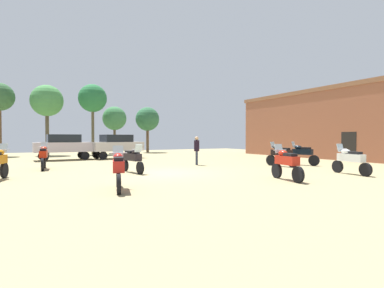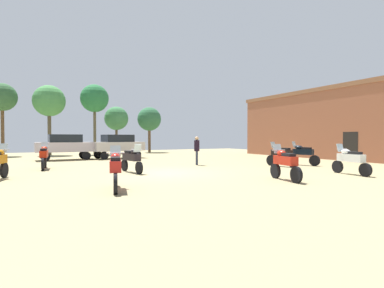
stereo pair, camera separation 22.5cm
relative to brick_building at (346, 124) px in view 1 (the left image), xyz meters
name	(u,v)px [view 1 (the left image)]	position (x,y,z in m)	size (l,w,h in m)	color
ground_plane	(165,173)	(-18.00, -2.60, -2.96)	(44.00, 52.00, 0.02)	#91835C
brick_building	(346,124)	(0.00, 0.00, 0.00)	(6.12, 20.00, 5.92)	#98563B
motorcycle_2	(281,154)	(-10.48, -2.93, -2.21)	(0.67, 2.21, 1.49)	black
motorcycle_3	(302,154)	(-8.63, -2.90, -2.21)	(0.82, 2.08, 1.50)	black
motorcycle_4	(132,158)	(-19.37, -1.74, -2.24)	(0.69, 2.24, 1.44)	black
motorcycle_6	(286,163)	(-14.62, -7.35, -2.22)	(0.70, 2.09, 1.48)	black
motorcycle_8	(350,159)	(-10.45, -7.37, -2.23)	(0.66, 2.19, 1.45)	black
motorcycle_9	(118,169)	(-21.28, -6.35, -2.22)	(0.74, 2.07, 1.48)	black
motorcycle_11	(44,156)	(-23.22, 2.15, -2.21)	(0.62, 2.30, 1.50)	black
car_1	(117,144)	(-17.45, 8.96, -1.78)	(4.55, 2.53, 2.00)	black
car_2	(64,145)	(-21.55, 9.08, -1.78)	(4.38, 1.99, 2.00)	black
person_1	(197,148)	(-14.49, 0.38, -1.88)	(0.45, 0.45, 1.82)	#2D3444
tree_1	(114,119)	(-15.47, 17.61, 0.95)	(2.66, 2.66, 5.26)	brown
tree_2	(47,101)	(-22.37, 16.92, 2.44)	(3.11, 3.11, 7.00)	brown
tree_4	(147,119)	(-11.52, 17.67, 0.99)	(2.82, 2.82, 5.38)	brown
tree_7	(93,99)	(-18.02, 16.60, 2.92)	(2.93, 2.93, 7.39)	brown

